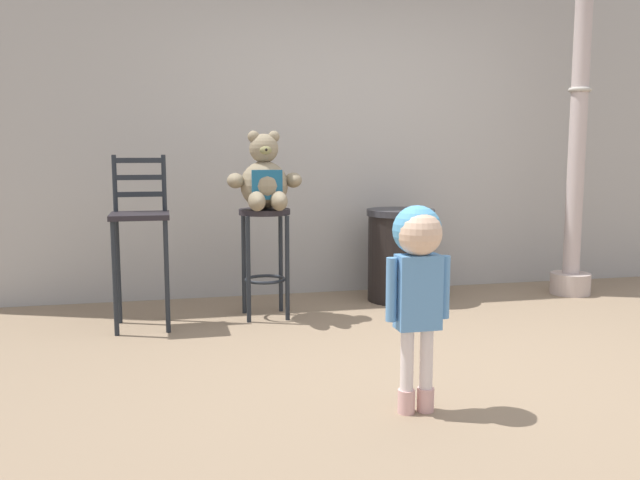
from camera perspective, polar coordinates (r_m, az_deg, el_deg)
name	(u,v)px	position (r m, az deg, el deg)	size (l,w,h in m)	color
ground_plane	(426,363)	(3.93, 9.11, -10.40)	(24.00, 24.00, 0.00)	#836D55
building_wall	(333,82)	(5.87, 1.15, 13.42)	(6.46, 0.30, 3.61)	#9F9C97
bar_stool_with_teddy	(265,241)	(4.85, -4.77, -0.09)	(0.37, 0.37, 0.80)	black
teddy_bear	(265,181)	(4.78, -4.78, 5.09)	(0.54, 0.48, 0.56)	#807258
child_walking	(418,264)	(3.05, 8.41, -2.02)	(0.31, 0.24, 0.97)	#D3A09A
trash_bin	(400,255)	(5.44, 6.89, -1.26)	(0.55, 0.55, 0.75)	black
lamppost	(577,154)	(5.98, 21.20, 6.89)	(0.33, 0.33, 2.98)	#B3A096
bar_chair_empty	(140,228)	(4.69, -15.19, 1.04)	(0.39, 0.39, 1.19)	black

